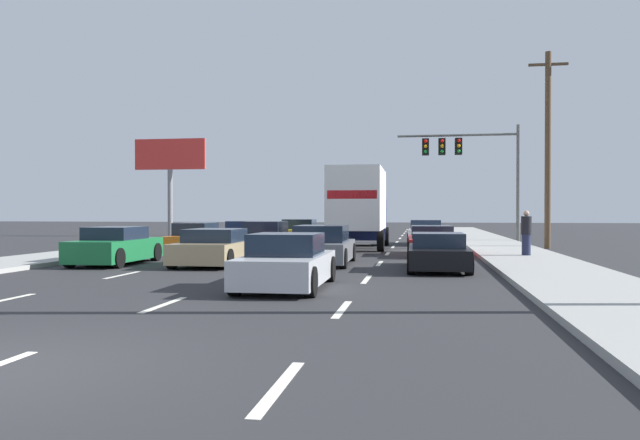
# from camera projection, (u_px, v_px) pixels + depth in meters

# --- Properties ---
(ground_plane) EXTENTS (140.00, 140.00, 0.00)m
(ground_plane) POSITION_uv_depth(u_px,v_px,m) (326.00, 246.00, 31.47)
(ground_plane) COLOR #2B2B2D
(sidewalk_right) EXTENTS (3.13, 80.00, 0.14)m
(sidewalk_right) POSITION_uv_depth(u_px,v_px,m) (514.00, 253.00, 25.15)
(sidewalk_right) COLOR #9E9E99
(sidewalk_right) RESTS_ON ground_plane
(sidewalk_left) EXTENTS (3.13, 80.00, 0.14)m
(sidewalk_left) POSITION_uv_depth(u_px,v_px,m) (122.00, 249.00, 27.92)
(sidewalk_left) COLOR #9E9E99
(sidewalk_left) RESTS_ON ground_plane
(lane_markings) EXTENTS (6.94, 62.00, 0.01)m
(lane_markings) POSITION_uv_depth(u_px,v_px,m) (326.00, 246.00, 31.45)
(lane_markings) COLOR silver
(lane_markings) RESTS_ON ground_plane
(car_blue) EXTENTS (1.94, 4.54, 1.24)m
(car_blue) POSITION_uv_depth(u_px,v_px,m) (245.00, 233.00, 34.61)
(car_blue) COLOR #1E389E
(car_blue) RESTS_ON ground_plane
(car_orange) EXTENTS (1.91, 4.44, 1.26)m
(car_orange) POSITION_uv_depth(u_px,v_px,m) (197.00, 238.00, 27.96)
(car_orange) COLOR orange
(car_orange) RESTS_ON ground_plane
(car_green) EXTENTS (1.91, 4.11, 1.25)m
(car_green) POSITION_uv_depth(u_px,v_px,m) (116.00, 247.00, 20.79)
(car_green) COLOR #196B38
(car_green) RESTS_ON ground_plane
(car_yellow) EXTENTS (2.09, 4.38, 1.34)m
(car_yellow) POSITION_uv_depth(u_px,v_px,m) (300.00, 232.00, 34.60)
(car_yellow) COLOR yellow
(car_yellow) RESTS_ON ground_plane
(car_maroon) EXTENTS (1.85, 4.17, 1.35)m
(car_maroon) POSITION_uv_depth(u_px,v_px,m) (266.00, 238.00, 26.73)
(car_maroon) COLOR maroon
(car_maroon) RESTS_ON ground_plane
(car_tan) EXTENTS (2.07, 4.51, 1.20)m
(car_tan) POSITION_uv_depth(u_px,v_px,m) (217.00, 248.00, 20.56)
(car_tan) COLOR tan
(car_tan) RESTS_ON ground_plane
(box_truck) EXTENTS (2.59, 7.47, 3.73)m
(box_truck) POSITION_uv_depth(u_px,v_px,m) (359.00, 205.00, 29.30)
(box_truck) COLOR white
(box_truck) RESTS_ON ground_plane
(car_gray) EXTENTS (1.99, 4.14, 1.31)m
(car_gray) POSITION_uv_depth(u_px,v_px,m) (322.00, 247.00, 20.63)
(car_gray) COLOR slate
(car_gray) RESTS_ON ground_plane
(car_silver) EXTENTS (1.85, 4.02, 1.26)m
(car_silver) POSITION_uv_depth(u_px,v_px,m) (287.00, 264.00, 14.27)
(car_silver) COLOR #B7BABF
(car_silver) RESTS_ON ground_plane
(car_white) EXTENTS (1.88, 4.06, 1.32)m
(car_white) POSITION_uv_depth(u_px,v_px,m) (426.00, 233.00, 33.05)
(car_white) COLOR white
(car_white) RESTS_ON ground_plane
(car_red) EXTENTS (2.03, 4.55, 1.20)m
(car_red) POSITION_uv_depth(u_px,v_px,m) (431.00, 242.00, 24.96)
(car_red) COLOR red
(car_red) RESTS_ON ground_plane
(car_black) EXTENTS (1.87, 4.42, 1.12)m
(car_black) POSITION_uv_depth(u_px,v_px,m) (438.00, 253.00, 18.79)
(car_black) COLOR black
(car_black) RESTS_ON ground_plane
(traffic_signal_mast) EXTENTS (6.94, 0.69, 6.73)m
(traffic_signal_mast) POSITION_uv_depth(u_px,v_px,m) (462.00, 154.00, 35.80)
(traffic_signal_mast) COLOR #595B56
(traffic_signal_mast) RESTS_ON ground_plane
(utility_pole_mid) EXTENTS (1.80, 0.28, 9.32)m
(utility_pole_mid) POSITION_uv_depth(u_px,v_px,m) (548.00, 147.00, 29.31)
(utility_pole_mid) COLOR brown
(utility_pole_mid) RESTS_ON ground_plane
(roadside_billboard) EXTENTS (5.33, 0.36, 7.03)m
(roadside_billboard) POSITION_uv_depth(u_px,v_px,m) (170.00, 164.00, 44.85)
(roadside_billboard) COLOR slate
(roadside_billboard) RESTS_ON ground_plane
(pedestrian_near_corner) EXTENTS (0.38, 0.38, 1.66)m
(pedestrian_near_corner) POSITION_uv_depth(u_px,v_px,m) (526.00, 233.00, 23.04)
(pedestrian_near_corner) COLOR #1E233F
(pedestrian_near_corner) RESTS_ON sidewalk_right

